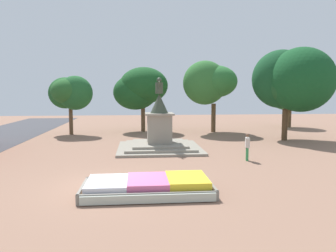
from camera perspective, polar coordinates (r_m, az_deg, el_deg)
name	(u,v)px	position (r m, az deg, el deg)	size (l,w,h in m)	color
ground_plane	(111,187)	(13.85, -9.89, -10.36)	(81.23, 81.23, 0.00)	#8C6651
flower_planter	(149,187)	(12.74, -3.33, -10.49)	(5.00, 2.55, 0.60)	#38281C
statue_monument	(159,135)	(22.02, -1.52, -1.62)	(5.53, 5.53, 4.81)	gray
pedestrian_near_planter	(247,145)	(18.92, 13.65, -3.27)	(0.29, 0.56, 1.55)	#338C4C
park_tree_far_left	(293,81)	(27.93, 20.95, 7.35)	(5.96, 5.96, 7.30)	#4C3823
park_tree_behind_statue	(69,93)	(30.70, -16.79, 5.59)	(4.08, 3.70, 5.27)	brown
park_tree_far_right	(210,82)	(31.05, 7.33, 7.57)	(4.99, 5.54, 6.68)	brown
park_tree_street_side	(285,92)	(37.80, 19.73, 5.65)	(3.69, 4.42, 5.83)	brown
park_tree_mid_canopy	(141,88)	(31.91, -4.79, 6.54)	(5.26, 4.68, 6.21)	brown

